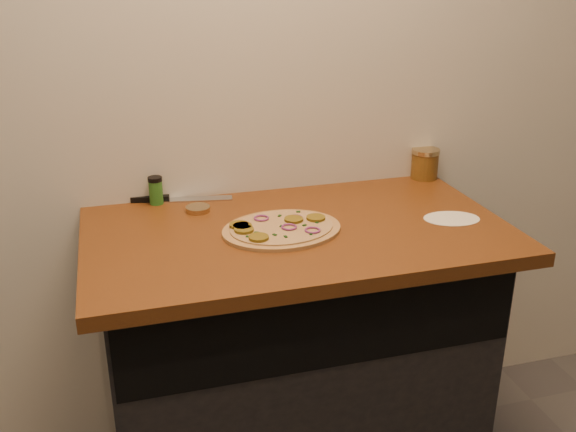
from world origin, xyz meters
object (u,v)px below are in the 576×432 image
object	(u,v)px
pizza	(281,229)
spice_shaker	(156,190)
chefs_knife	(173,199)
salsa_jar	(425,163)

from	to	relation	value
pizza	spice_shaker	bearing A→B (deg)	135.08
pizza	chefs_knife	distance (m)	0.42
spice_shaker	pizza	bearing A→B (deg)	-44.92
pizza	chefs_knife	xyz separation A→B (m)	(-0.27, 0.33, -0.00)
pizza	chefs_knife	bearing A→B (deg)	128.86
chefs_knife	pizza	bearing A→B (deg)	-51.14
chefs_knife	spice_shaker	world-z (taller)	spice_shaker
spice_shaker	chefs_knife	bearing A→B (deg)	15.25
chefs_knife	salsa_jar	bearing A→B (deg)	-0.92
salsa_jar	spice_shaker	size ratio (longest dim) A/B	1.19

